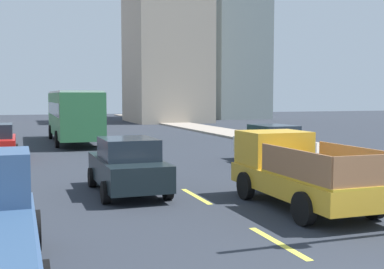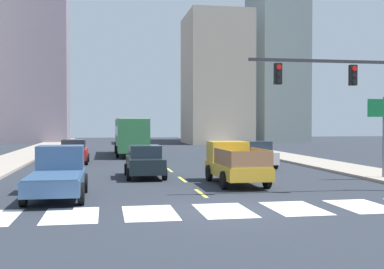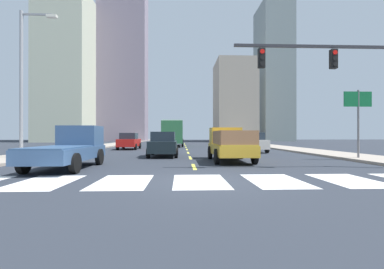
% 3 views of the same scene
% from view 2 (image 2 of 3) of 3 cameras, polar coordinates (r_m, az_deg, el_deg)
% --- Properties ---
extents(ground_plane, '(160.00, 160.00, 0.00)m').
position_cam_2_polar(ground_plane, '(16.43, 3.77, -8.82)').
color(ground_plane, '#272C35').
extents(sidewalk_right, '(3.40, 110.00, 0.15)m').
position_cam_2_polar(sidewalk_right, '(36.88, 13.51, -3.05)').
color(sidewalk_right, gray).
rests_on(sidewalk_right, ground).
extents(crosswalk_stripe_1, '(1.70, 2.81, 0.01)m').
position_cam_2_polar(crosswalk_stripe_1, '(16.01, -13.88, -9.12)').
color(crosswalk_stripe_1, silver).
rests_on(crosswalk_stripe_1, ground).
extents(crosswalk_stripe_2, '(1.70, 2.81, 0.01)m').
position_cam_2_polar(crosswalk_stripe_2, '(16.03, -4.94, -9.06)').
color(crosswalk_stripe_2, silver).
rests_on(crosswalk_stripe_2, ground).
extents(crosswalk_stripe_3, '(1.70, 2.81, 0.01)m').
position_cam_2_polar(crosswalk_stripe_3, '(16.43, 3.77, -8.81)').
color(crosswalk_stripe_3, silver).
rests_on(crosswalk_stripe_3, ground).
extents(crosswalk_stripe_4, '(1.70, 2.81, 0.01)m').
position_cam_2_polar(crosswalk_stripe_4, '(17.18, 11.87, -8.38)').
color(crosswalk_stripe_4, silver).
rests_on(crosswalk_stripe_4, ground).
extents(crosswalk_stripe_5, '(1.70, 2.81, 0.01)m').
position_cam_2_polar(crosswalk_stripe_5, '(18.23, 19.15, -7.86)').
color(crosswalk_stripe_5, silver).
rests_on(crosswalk_stripe_5, ground).
extents(lane_dash_0, '(0.16, 2.40, 0.01)m').
position_cam_2_polar(lane_dash_0, '(20.29, 1.05, -6.85)').
color(lane_dash_0, '#DBD243').
rests_on(lane_dash_0, ground).
extents(lane_dash_1, '(0.16, 2.40, 0.01)m').
position_cam_2_polar(lane_dash_1, '(25.17, -1.15, -5.24)').
color(lane_dash_1, '#DBD243').
rests_on(lane_dash_1, ground).
extents(lane_dash_2, '(0.16, 2.40, 0.01)m').
position_cam_2_polar(lane_dash_2, '(30.10, -2.62, -4.15)').
color(lane_dash_2, '#DBD243').
rests_on(lane_dash_2, ground).
extents(lane_dash_3, '(0.16, 2.40, 0.01)m').
position_cam_2_polar(lane_dash_3, '(35.04, -3.68, -3.36)').
color(lane_dash_3, '#DBD243').
rests_on(lane_dash_3, ground).
extents(lane_dash_4, '(0.16, 2.40, 0.01)m').
position_cam_2_polar(lane_dash_4, '(40.00, -4.47, -2.77)').
color(lane_dash_4, '#DBD243').
rests_on(lane_dash_4, ground).
extents(lane_dash_5, '(0.16, 2.40, 0.01)m').
position_cam_2_polar(lane_dash_5, '(44.97, -5.09, -2.31)').
color(lane_dash_5, '#DBD243').
rests_on(lane_dash_5, ground).
extents(lane_dash_6, '(0.16, 2.40, 0.01)m').
position_cam_2_polar(lane_dash_6, '(49.94, -5.58, -1.94)').
color(lane_dash_6, '#DBD243').
rests_on(lane_dash_6, ground).
extents(lane_dash_7, '(0.16, 2.40, 0.01)m').
position_cam_2_polar(lane_dash_7, '(54.92, -5.99, -1.64)').
color(lane_dash_7, '#DBD243').
rests_on(lane_dash_7, ground).
extents(pickup_stakebed, '(2.18, 5.20, 1.96)m').
position_cam_2_polar(pickup_stakebed, '(23.57, 4.90, -3.42)').
color(pickup_stakebed, gold).
rests_on(pickup_stakebed, ground).
extents(pickup_dark, '(2.18, 5.20, 1.96)m').
position_cam_2_polar(pickup_dark, '(19.90, -15.32, -4.40)').
color(pickup_dark, '#355177').
rests_on(pickup_dark, ground).
extents(city_bus, '(2.72, 10.80, 3.32)m').
position_cam_2_polar(city_bus, '(43.62, -7.14, 0.13)').
color(city_bus, '#2E6F41').
rests_on(city_bus, ground).
extents(sedan_far, '(2.02, 4.40, 1.72)m').
position_cam_2_polar(sedan_far, '(32.02, 7.32, -2.29)').
color(sedan_far, silver).
rests_on(sedan_far, ground).
extents(sedan_mid, '(2.02, 4.40, 1.72)m').
position_cam_2_polar(sedan_mid, '(26.04, -5.52, -3.13)').
color(sedan_mid, black).
rests_on(sedan_mid, ground).
extents(sedan_near_right, '(2.02, 4.40, 1.72)m').
position_cam_2_polar(sedan_near_right, '(35.69, -13.55, -1.93)').
color(sedan_near_right, red).
rests_on(sedan_near_right, ground).
extents(traffic_signal_gantry, '(8.13, 0.27, 6.00)m').
position_cam_2_polar(traffic_signal_gantry, '(21.68, 20.68, 4.62)').
color(traffic_signal_gantry, '#2D2D33').
rests_on(traffic_signal_gantry, ground).
extents(direction_sign_green, '(1.70, 0.12, 4.20)m').
position_cam_2_polar(direction_sign_green, '(26.58, 21.37, 1.56)').
color(direction_sign_green, slate).
rests_on(direction_sign_green, ground).
extents(block_mid_left, '(8.40, 10.56, 17.94)m').
position_cam_2_polar(block_mid_left, '(69.09, 2.80, 6.43)').
color(block_mid_left, '#A49685').
rests_on(block_mid_left, ground).
extents(block_mid_right, '(7.29, 10.47, 33.84)m').
position_cam_2_polar(block_mid_right, '(79.57, 9.80, 11.53)').
color(block_mid_right, gray).
rests_on(block_mid_right, ground).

